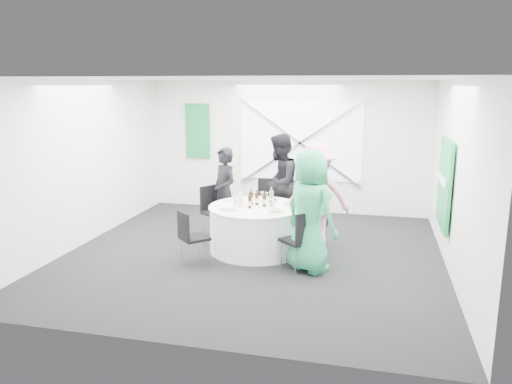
% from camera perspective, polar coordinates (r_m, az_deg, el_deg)
% --- Properties ---
extents(floor, '(6.00, 6.00, 0.00)m').
position_cam_1_polar(floor, '(8.21, -0.33, -7.12)').
color(floor, black).
rests_on(floor, ground).
extents(ceiling, '(6.00, 6.00, 0.00)m').
position_cam_1_polar(ceiling, '(7.74, -0.36, 12.81)').
color(ceiling, silver).
rests_on(ceiling, wall_back).
extents(wall_back, '(6.00, 0.00, 6.00)m').
position_cam_1_polar(wall_back, '(10.76, 3.52, 5.18)').
color(wall_back, silver).
rests_on(wall_back, floor).
extents(wall_front, '(6.00, 0.00, 6.00)m').
position_cam_1_polar(wall_front, '(5.06, -8.54, -3.08)').
color(wall_front, silver).
rests_on(wall_front, floor).
extents(wall_left, '(0.00, 6.00, 6.00)m').
position_cam_1_polar(wall_left, '(9.05, -19.14, 3.16)').
color(wall_left, silver).
rests_on(wall_left, floor).
extents(wall_right, '(0.00, 6.00, 6.00)m').
position_cam_1_polar(wall_right, '(7.72, 21.83, 1.48)').
color(wall_right, silver).
rests_on(wall_right, floor).
extents(window_panel, '(2.60, 0.03, 1.60)m').
position_cam_1_polar(window_panel, '(10.66, 5.08, 5.63)').
color(window_panel, white).
rests_on(window_panel, wall_back).
extents(window_brace_a, '(2.63, 0.05, 1.84)m').
position_cam_1_polar(window_brace_a, '(10.62, 5.05, 5.60)').
color(window_brace_a, silver).
rests_on(window_brace_a, window_panel).
extents(window_brace_b, '(2.63, 0.05, 1.84)m').
position_cam_1_polar(window_brace_b, '(10.62, 5.05, 5.60)').
color(window_brace_b, silver).
rests_on(window_brace_b, window_panel).
extents(green_banner, '(0.55, 0.04, 1.20)m').
position_cam_1_polar(green_banner, '(11.20, -6.70, 6.94)').
color(green_banner, '#156D36').
rests_on(green_banner, wall_back).
extents(green_sign, '(0.05, 1.20, 1.40)m').
position_cam_1_polar(green_sign, '(8.33, 20.76, 0.90)').
color(green_sign, '#198E44').
rests_on(green_sign, wall_right).
extents(banquet_table, '(1.56, 1.56, 0.76)m').
position_cam_1_polar(banquet_table, '(8.28, 0.00, -4.19)').
color(banquet_table, white).
rests_on(banquet_table, floor).
extents(chair_back, '(0.47, 0.48, 1.01)m').
position_cam_1_polar(chair_back, '(9.22, 1.40, -1.10)').
color(chair_back, black).
rests_on(chair_back, floor).
extents(chair_back_left, '(0.58, 0.58, 0.92)m').
position_cam_1_polar(chair_back_left, '(9.09, -4.92, -1.71)').
color(chair_back_left, black).
rests_on(chair_back_left, floor).
extents(chair_back_right, '(0.52, 0.52, 0.85)m').
position_cam_1_polar(chair_back_right, '(8.54, 7.02, -2.96)').
color(chair_back_right, black).
rests_on(chair_back_right, floor).
extents(chair_front_right, '(0.58, 0.58, 0.91)m').
position_cam_1_polar(chair_front_right, '(7.39, 5.16, -5.05)').
color(chair_front_right, black).
rests_on(chair_front_right, floor).
extents(chair_front_left, '(0.54, 0.54, 0.84)m').
position_cam_1_polar(chair_front_left, '(7.69, -7.56, -4.75)').
color(chair_front_left, black).
rests_on(chair_front_left, floor).
extents(person_man_back_left, '(0.70, 0.68, 1.62)m').
position_cam_1_polar(person_man_back_left, '(9.00, -3.63, -0.04)').
color(person_man_back_left, black).
rests_on(person_man_back_left, floor).
extents(person_man_back, '(0.60, 0.95, 1.84)m').
position_cam_1_polar(person_man_back, '(9.26, 2.68, 1.00)').
color(person_man_back, black).
rests_on(person_man_back, floor).
extents(person_woman_pink, '(1.28, 0.90, 1.80)m').
position_cam_1_polar(person_woman_pink, '(8.31, 6.91, -0.51)').
color(person_woman_pink, pink).
rests_on(person_woman_pink, floor).
extents(person_woman_green, '(1.05, 0.98, 1.81)m').
position_cam_1_polar(person_woman_green, '(7.33, 6.16, -2.21)').
color(person_woman_green, '#2A9D65').
rests_on(person_woman_green, floor).
extents(plate_back, '(0.27, 0.27, 0.01)m').
position_cam_1_polar(plate_back, '(8.72, 0.83, -0.72)').
color(plate_back, white).
rests_on(plate_back, banquet_table).
extents(plate_back_left, '(0.29, 0.29, 0.01)m').
position_cam_1_polar(plate_back_left, '(8.53, -2.80, -1.03)').
color(plate_back_left, white).
rests_on(plate_back_left, banquet_table).
extents(plate_back_right, '(0.28, 0.28, 0.04)m').
position_cam_1_polar(plate_back_right, '(8.29, 4.07, -1.37)').
color(plate_back_right, white).
rests_on(plate_back_right, banquet_table).
extents(plate_front_right, '(0.25, 0.25, 0.04)m').
position_cam_1_polar(plate_front_right, '(7.78, 2.21, -2.26)').
color(plate_front_right, white).
rests_on(plate_front_right, banquet_table).
extents(plate_front_left, '(0.26, 0.26, 0.01)m').
position_cam_1_polar(plate_front_left, '(7.94, -3.35, -2.04)').
color(plate_front_left, white).
rests_on(plate_front_left, banquet_table).
extents(napkin, '(0.20, 0.16, 0.05)m').
position_cam_1_polar(napkin, '(7.89, -3.34, -1.89)').
color(napkin, white).
rests_on(napkin, plate_front_left).
extents(beer_bottle_a, '(0.06, 0.06, 0.26)m').
position_cam_1_polar(beer_bottle_a, '(8.28, -0.55, -0.76)').
color(beer_bottle_a, '#3A1E0A').
rests_on(beer_bottle_a, banquet_table).
extents(beer_bottle_b, '(0.06, 0.06, 0.26)m').
position_cam_1_polar(beer_bottle_b, '(8.25, 0.09, -0.82)').
color(beer_bottle_b, '#3A1E0A').
rests_on(beer_bottle_b, banquet_table).
extents(beer_bottle_c, '(0.06, 0.06, 0.27)m').
position_cam_1_polar(beer_bottle_c, '(8.15, 0.96, -0.96)').
color(beer_bottle_c, '#3A1E0A').
rests_on(beer_bottle_c, banquet_table).
extents(beer_bottle_d, '(0.06, 0.06, 0.27)m').
position_cam_1_polar(beer_bottle_d, '(8.03, -0.71, -1.15)').
color(beer_bottle_d, '#3A1E0A').
rests_on(beer_bottle_d, banquet_table).
extents(green_water_bottle, '(0.08, 0.08, 0.31)m').
position_cam_1_polar(green_water_bottle, '(8.17, 1.76, -0.76)').
color(green_water_bottle, '#3C9E53').
rests_on(green_water_bottle, banquet_table).
extents(clear_water_bottle, '(0.08, 0.08, 0.30)m').
position_cam_1_polar(clear_water_bottle, '(8.12, -1.80, -0.91)').
color(clear_water_bottle, silver).
rests_on(clear_water_bottle, banquet_table).
extents(wine_glass_a, '(0.07, 0.07, 0.17)m').
position_cam_1_polar(wine_glass_a, '(7.90, 1.64, -1.23)').
color(wine_glass_a, white).
rests_on(wine_glass_a, banquet_table).
extents(wine_glass_b, '(0.07, 0.07, 0.17)m').
position_cam_1_polar(wine_glass_b, '(8.17, -2.44, -0.77)').
color(wine_glass_b, white).
rests_on(wine_glass_b, banquet_table).
extents(wine_glass_c, '(0.07, 0.07, 0.17)m').
position_cam_1_polar(wine_glass_c, '(8.43, 1.17, -0.35)').
color(wine_glass_c, white).
rests_on(wine_glass_c, banquet_table).
extents(wine_glass_d, '(0.07, 0.07, 0.17)m').
position_cam_1_polar(wine_glass_d, '(8.04, 2.20, -0.99)').
color(wine_glass_d, white).
rests_on(wine_glass_d, banquet_table).
extents(wine_glass_e, '(0.07, 0.07, 0.17)m').
position_cam_1_polar(wine_glass_e, '(8.31, -2.33, -0.54)').
color(wine_glass_e, white).
rests_on(wine_glass_e, banquet_table).
extents(wine_glass_f, '(0.07, 0.07, 0.17)m').
position_cam_1_polar(wine_glass_f, '(7.89, -2.38, -1.24)').
color(wine_glass_f, white).
rests_on(wine_glass_f, banquet_table).
extents(wine_glass_g, '(0.07, 0.07, 0.17)m').
position_cam_1_polar(wine_glass_g, '(8.49, 0.68, -0.26)').
color(wine_glass_g, white).
rests_on(wine_glass_g, banquet_table).
extents(fork_a, '(0.12, 0.12, 0.01)m').
position_cam_1_polar(fork_a, '(8.06, -3.97, -1.87)').
color(fork_a, silver).
rests_on(fork_a, banquet_table).
extents(knife_a, '(0.10, 0.13, 0.01)m').
position_cam_1_polar(knife_a, '(7.84, -3.28, -2.25)').
color(knife_a, silver).
rests_on(knife_a, banquet_table).
extents(fork_b, '(0.15, 0.02, 0.01)m').
position_cam_1_polar(fork_b, '(8.65, 2.08, -0.85)').
color(fork_b, silver).
rests_on(fork_b, banquet_table).
extents(knife_b, '(0.15, 0.02, 0.01)m').
position_cam_1_polar(knife_b, '(8.74, -0.33, -0.72)').
color(knife_b, silver).
rests_on(knife_b, banquet_table).
extents(fork_c, '(0.10, 0.13, 0.01)m').
position_cam_1_polar(fork_c, '(7.67, 1.70, -2.57)').
color(fork_c, silver).
rests_on(fork_c, banquet_table).
extents(knife_c, '(0.11, 0.12, 0.01)m').
position_cam_1_polar(knife_c, '(7.86, 3.39, -2.22)').
color(knife_c, silver).
rests_on(knife_c, banquet_table).
extents(fork_d, '(0.08, 0.14, 0.01)m').
position_cam_1_polar(fork_d, '(8.66, -2.06, -0.85)').
color(fork_d, silver).
rests_on(fork_d, banquet_table).
extents(knife_d, '(0.09, 0.13, 0.01)m').
position_cam_1_polar(knife_d, '(8.46, -3.41, -1.16)').
color(knife_d, silver).
rests_on(knife_d, banquet_table).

